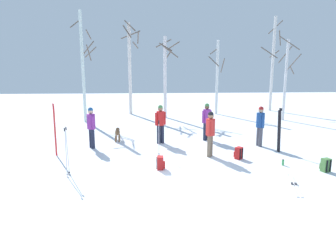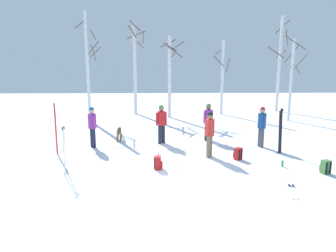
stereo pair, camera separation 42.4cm
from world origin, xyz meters
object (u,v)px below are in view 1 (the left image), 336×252
birch_tree_3 (217,77)px  birch_tree_4 (286,78)px  person_3 (91,125)px  dog (117,133)px  birch_tree_5 (273,63)px  backpack_1 (326,165)px  backpack_2 (239,153)px  birch_tree_0 (83,65)px  person_0 (207,119)px  ski_pair_lying_0 (294,184)px  person_2 (160,122)px  water_bottle_0 (283,162)px  ski_pair_planted_0 (55,130)px  person_1 (260,124)px  birch_tree_2 (165,74)px  backpack_0 (161,163)px  ski_poles_0 (159,137)px  ski_pair_planted_1 (279,130)px  person_4 (210,131)px  birch_tree_1 (130,66)px  ski_poles_1 (67,150)px

birch_tree_3 → birch_tree_4: birch_tree_3 is taller
person_3 → birch_tree_3: size_ratio=0.33×
dog → birch_tree_5: (10.92, 9.14, 3.28)m
backpack_1 → backpack_2: (-2.40, 1.53, 0.00)m
birch_tree_0 → birch_tree_4: size_ratio=1.28×
birch_tree_0 → person_0: bearing=-38.4°
ski_pair_lying_0 → birch_tree_4: 11.64m
person_2 → person_3: 2.95m
water_bottle_0 → birch_tree_0: 12.79m
ski_pair_planted_0 → backpack_1: size_ratio=4.56×
person_1 → birch_tree_5: size_ratio=0.24×
ski_pair_lying_0 → birch_tree_3: size_ratio=0.36×
ski_pair_lying_0 → birch_tree_3: (0.72, 13.24, 2.67)m
ski_pair_planted_0 → water_bottle_0: 8.36m
dog → birch_tree_2: birch_tree_2 is taller
person_0 → birch_tree_4: bearing=40.1°
birch_tree_3 → birch_tree_5: size_ratio=0.74×
birch_tree_4 → backpack_0: bearing=-132.8°
person_0 → ski_pair_lying_0: person_0 is taller
person_1 → ski_poles_0: 4.52m
dog → water_bottle_0: 7.19m
water_bottle_0 → birch_tree_2: size_ratio=0.04×
ski_pair_planted_1 → birch_tree_0: 11.90m
birch_tree_2 → birch_tree_4: birch_tree_2 is taller
backpack_1 → person_4: bearing=150.7°
person_0 → ski_pair_planted_1: ski_pair_planted_1 is taller
dog → ski_poles_0: 3.13m
person_1 → backpack_1: bearing=-73.3°
water_bottle_0 → birch_tree_4: birch_tree_4 is taller
person_3 → birch_tree_4: bearing=28.8°
birch_tree_0 → birch_tree_3: size_ratio=1.27×
ski_pair_planted_0 → birch_tree_1: 10.75m
ski_poles_1 → water_bottle_0: 7.19m
person_4 → birch_tree_0: 10.21m
ski_poles_1 → water_bottle_0: ski_poles_1 is taller
ski_pair_lying_0 → backpack_0: bearing=158.1°
person_1 → birch_tree_3: (0.17, 9.01, 1.70)m
ski_pair_planted_1 → water_bottle_0: 1.91m
ski_pair_planted_0 → ski_pair_planted_1: size_ratio=1.14×
ski_poles_1 → person_4: bearing=19.9°
ski_pair_lying_0 → birch_tree_1: 15.02m
person_4 → ski_poles_1: (-4.82, -1.74, -0.16)m
person_0 → ski_pair_lying_0: (1.51, -5.42, -0.97)m
person_2 → dog: (-1.95, 0.59, -0.59)m
ski_pair_planted_1 → birch_tree_3: 10.09m
birch_tree_0 → birch_tree_2: 5.23m
ski_poles_1 → birch_tree_3: birch_tree_3 is taller
backpack_0 → birch_tree_1: bearing=97.8°
backpack_0 → ski_pair_lying_0: bearing=-21.9°
person_0 → birch_tree_1: 9.37m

